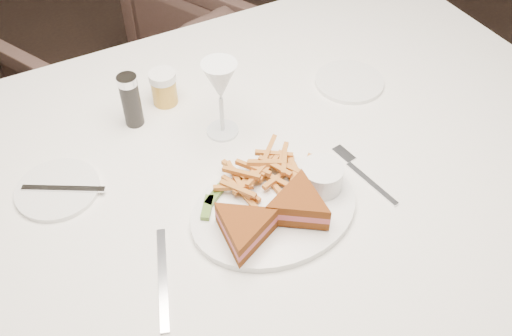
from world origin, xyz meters
The scene contains 4 objects.
ground centered at (0.00, 0.00, 0.00)m, with size 5.00×5.00×0.00m, color black.
table centered at (-0.15, -0.06, 0.38)m, with size 1.61×1.07×0.75m, color white.
chair_far centered at (-0.06, 0.84, 0.34)m, with size 0.66×0.61×0.68m, color #47322C.
table_setting centered at (-0.15, -0.10, 0.79)m, with size 0.85×0.64×0.18m.
Camera 1 is at (-0.54, -0.74, 1.57)m, focal length 40.00 mm.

